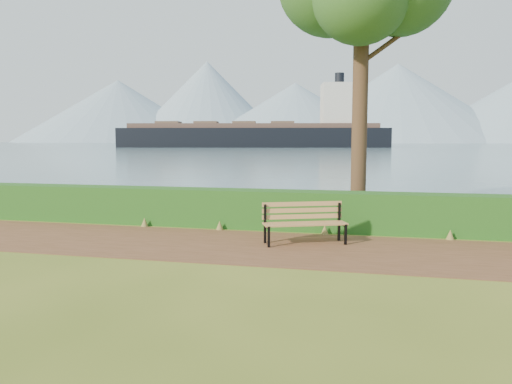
# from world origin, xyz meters

# --- Properties ---
(ground) EXTENTS (140.00, 140.00, 0.00)m
(ground) POSITION_xyz_m (0.00, 0.00, 0.00)
(ground) COLOR #4D5D1A
(ground) RESTS_ON ground
(path) EXTENTS (40.00, 3.40, 0.01)m
(path) POSITION_xyz_m (0.00, 0.30, 0.01)
(path) COLOR #50321B
(path) RESTS_ON ground
(hedge) EXTENTS (32.00, 0.85, 1.00)m
(hedge) POSITION_xyz_m (0.00, 2.60, 0.50)
(hedge) COLOR #184413
(hedge) RESTS_ON ground
(water) EXTENTS (700.00, 510.00, 0.00)m
(water) POSITION_xyz_m (0.00, 260.00, 0.01)
(water) COLOR #415A69
(water) RESTS_ON ground
(mountains) EXTENTS (585.00, 190.00, 70.00)m
(mountains) POSITION_xyz_m (-9.17, 406.05, 27.70)
(mountains) COLOR #788FA0
(mountains) RESTS_ON ground
(bench) EXTENTS (1.91, 1.20, 0.93)m
(bench) POSITION_xyz_m (1.24, 0.89, 0.53)
(bench) COLOR black
(bench) RESTS_ON ground
(cargo_ship) EXTENTS (80.81, 28.97, 24.27)m
(cargo_ship) POSITION_xyz_m (-29.88, 137.34, 3.62)
(cargo_ship) COLOR black
(cargo_ship) RESTS_ON ground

